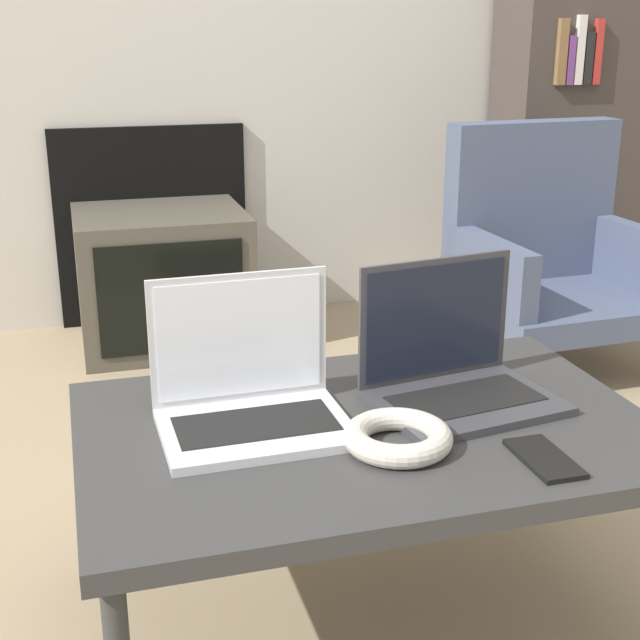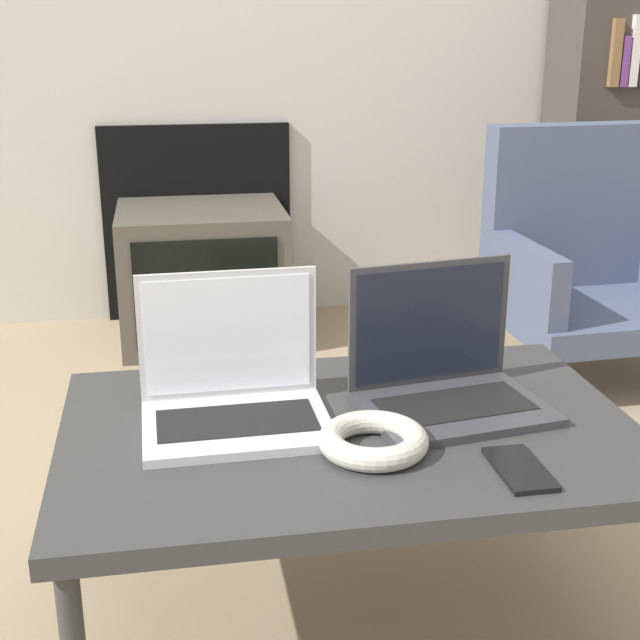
% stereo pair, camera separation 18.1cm
% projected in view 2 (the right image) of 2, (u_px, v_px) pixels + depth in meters
% --- Properties ---
extents(table, '(1.00, 0.66, 0.40)m').
position_uv_depth(table, '(350.00, 442.00, 1.57)').
color(table, '#333333').
rests_on(table, ground_plane).
extents(laptop_left, '(0.33, 0.25, 0.25)m').
position_uv_depth(laptop_left, '(233.00, 389.00, 1.57)').
color(laptop_left, silver).
rests_on(laptop_left, table).
extents(laptop_right, '(0.35, 0.29, 0.25)m').
position_uv_depth(laptop_right, '(445.00, 375.00, 1.63)').
color(laptop_right, '#38383D').
rests_on(laptop_right, table).
extents(headphones, '(0.18, 0.18, 0.04)m').
position_uv_depth(headphones, '(373.00, 440.00, 1.46)').
color(headphones, beige).
rests_on(headphones, table).
extents(phone, '(0.07, 0.15, 0.01)m').
position_uv_depth(phone, '(520.00, 469.00, 1.40)').
color(phone, black).
rests_on(phone, table).
extents(tv, '(0.56, 0.50, 0.46)m').
position_uv_depth(tv, '(203.00, 274.00, 3.10)').
color(tv, '#4C473D').
rests_on(tv, ground_plane).
extents(armchair, '(0.60, 0.56, 0.77)m').
position_uv_depth(armchair, '(587.00, 258.00, 2.78)').
color(armchair, '#47516B').
rests_on(armchair, ground_plane).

